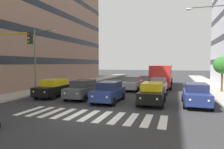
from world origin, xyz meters
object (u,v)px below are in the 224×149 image
at_px(street_lamp_right, 39,54).
at_px(street_tree_2, 222,65).
at_px(car_4, 54,88).
at_px(car_row2_0, 159,85).
at_px(car_1, 152,93).
at_px(street_lamp_left, 221,42).
at_px(car_2, 109,92).
at_px(car_3, 83,89).
at_px(bus_behind_traffic, 162,73).
at_px(car_0, 196,94).
at_px(car_row2_1, 132,83).

height_order(street_lamp_right, street_tree_2, street_lamp_right).
xyz_separation_m(car_4, car_row2_0, (-9.56, -5.97, 0.00)).
relative_size(car_1, street_lamp_right, 0.66).
distance_m(car_4, street_lamp_left, 15.47).
distance_m(car_2, street_lamp_left, 10.06).
bearing_deg(car_4, car_3, 179.71).
height_order(car_row2_0, street_lamp_left, street_lamp_left).
bearing_deg(car_4, car_2, 172.11).
distance_m(car_row2_0, street_tree_2, 7.38).
relative_size(bus_behind_traffic, street_lamp_right, 1.57).
distance_m(car_0, car_row2_0, 7.03).
relative_size(car_4, car_row2_1, 1.00).
relative_size(car_1, bus_behind_traffic, 0.42).
bearing_deg(bus_behind_traffic, street_tree_2, 147.16).
relative_size(car_3, car_4, 1.00).
xyz_separation_m(car_3, street_lamp_right, (5.61, -1.05, 3.37)).
bearing_deg(bus_behind_traffic, car_0, 104.81).
bearing_deg(bus_behind_traffic, car_2, 74.79).
xyz_separation_m(car_1, street_lamp_left, (-5.27, -2.14, 4.12)).
distance_m(car_3, bus_behind_traffic, 13.99).
distance_m(car_4, street_tree_2, 18.30).
xyz_separation_m(car_1, car_row2_0, (-0.00, -6.54, 0.00)).
relative_size(car_row2_0, car_row2_1, 1.00).
bearing_deg(car_4, car_1, 176.61).
height_order(car_0, car_row2_1, same).
xyz_separation_m(car_row2_1, bus_behind_traffic, (-3.20, -5.29, 0.97)).
bearing_deg(street_tree_2, car_3, 31.36).
bearing_deg(car_row2_1, car_2, 87.19).
bearing_deg(car_1, car_4, -3.39).
relative_size(street_lamp_right, street_tree_2, 1.71).
height_order(car_2, car_row2_1, same).
height_order(car_1, car_row2_0, same).
bearing_deg(car_row2_0, street_tree_2, -163.14).
distance_m(car_row2_1, street_lamp_left, 10.92).
xyz_separation_m(car_row2_0, street_tree_2, (-6.74, -2.04, 2.19)).
relative_size(car_row2_1, bus_behind_traffic, 0.42).
xyz_separation_m(car_0, street_lamp_left, (-1.94, -1.79, 4.12)).
relative_size(car_0, street_lamp_left, 0.56).
relative_size(car_4, street_tree_2, 1.14).
distance_m(car_2, car_4, 6.03).
relative_size(car_0, street_lamp_right, 0.66).
xyz_separation_m(car_2, street_lamp_left, (-8.86, -2.40, 4.12)).
bearing_deg(car_0, car_1, 5.97).
bearing_deg(street_tree_2, street_lamp_right, 20.38).
distance_m(car_0, street_lamp_left, 4.90).
bearing_deg(car_0, street_lamp_right, -4.67).
height_order(car_row2_1, street_lamp_left, street_lamp_left).
xyz_separation_m(car_0, car_row2_1, (6.53, -7.30, 0.00)).
height_order(car_1, bus_behind_traffic, bus_behind_traffic).
relative_size(car_2, car_4, 1.00).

